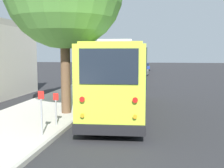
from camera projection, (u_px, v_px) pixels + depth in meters
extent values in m
plane|color=#28282B|center=(117.00, 118.00, 13.12)|extent=(160.00, 160.00, 0.00)
cube|color=beige|center=(38.00, 114.00, 13.73)|extent=(80.00, 4.20, 0.15)
cube|color=#AAA69D|center=(81.00, 115.00, 13.39)|extent=(80.00, 0.14, 0.15)
cube|color=#ADC633|center=(119.00, 77.00, 14.23)|extent=(10.03, 3.12, 3.07)
cube|color=black|center=(119.00, 104.00, 14.38)|extent=(10.08, 3.17, 0.28)
cube|color=black|center=(119.00, 64.00, 14.15)|extent=(9.23, 3.15, 1.48)
cube|color=black|center=(124.00, 61.00, 19.07)|extent=(0.18, 2.15, 1.55)
cube|color=black|center=(109.00, 66.00, 9.23)|extent=(0.16, 1.97, 1.18)
cube|color=black|center=(124.00, 51.00, 18.99)|extent=(0.16, 1.77, 0.22)
cube|color=#ADC633|center=(119.00, 46.00, 14.06)|extent=(9.41, 2.85, 0.10)
cube|color=silver|center=(116.00, 42.00, 12.30)|extent=(1.91, 1.51, 0.20)
cube|color=black|center=(124.00, 91.00, 19.32)|extent=(0.27, 2.48, 0.36)
cube|color=black|center=(109.00, 130.00, 9.44)|extent=(0.27, 2.48, 0.36)
cylinder|color=red|center=(82.00, 99.00, 9.35)|extent=(0.04, 0.18, 0.18)
cylinder|color=orange|center=(82.00, 115.00, 9.41)|extent=(0.04, 0.14, 0.14)
cylinder|color=red|center=(135.00, 100.00, 9.19)|extent=(0.04, 0.18, 0.18)
cylinder|color=orange|center=(135.00, 117.00, 9.25)|extent=(0.04, 0.14, 0.14)
cube|color=white|center=(112.00, 88.00, 19.42)|extent=(0.06, 0.32, 0.18)
cube|color=white|center=(136.00, 88.00, 19.27)|extent=(0.06, 0.32, 0.18)
cube|color=black|center=(103.00, 57.00, 18.84)|extent=(0.07, 0.10, 0.24)
cylinder|color=black|center=(105.00, 94.00, 17.36)|extent=(1.02, 0.37, 1.00)
cylinder|color=slate|center=(105.00, 94.00, 17.36)|extent=(0.47, 0.35, 0.45)
cylinder|color=black|center=(140.00, 95.00, 17.17)|extent=(1.02, 0.37, 1.00)
cylinder|color=slate|center=(140.00, 95.00, 17.17)|extent=(0.47, 0.35, 0.45)
cylinder|color=black|center=(89.00, 114.00, 11.73)|extent=(1.02, 0.37, 1.00)
cylinder|color=slate|center=(89.00, 114.00, 11.73)|extent=(0.47, 0.35, 0.45)
cylinder|color=black|center=(140.00, 115.00, 11.53)|extent=(1.02, 0.37, 1.00)
cylinder|color=slate|center=(140.00, 115.00, 11.53)|extent=(0.47, 0.35, 0.45)
cube|color=black|center=(130.00, 82.00, 25.07)|extent=(4.13, 1.94, 0.64)
cube|color=black|center=(130.00, 76.00, 24.90)|extent=(1.99, 1.59, 0.48)
cube|color=black|center=(130.00, 73.00, 24.88)|extent=(1.91, 1.55, 0.05)
cube|color=black|center=(133.00, 82.00, 27.08)|extent=(0.16, 1.69, 0.20)
cube|color=black|center=(126.00, 87.00, 23.10)|extent=(0.16, 1.69, 0.20)
cylinder|color=black|center=(123.00, 82.00, 26.49)|extent=(0.66, 0.23, 0.65)
cylinder|color=slate|center=(123.00, 82.00, 26.49)|extent=(0.30, 0.23, 0.29)
cylinder|color=black|center=(140.00, 82.00, 26.16)|extent=(0.66, 0.23, 0.65)
cylinder|color=slate|center=(140.00, 82.00, 26.16)|extent=(0.30, 0.23, 0.29)
cylinder|color=black|center=(118.00, 85.00, 24.01)|extent=(0.66, 0.23, 0.65)
cylinder|color=slate|center=(118.00, 85.00, 24.01)|extent=(0.30, 0.23, 0.29)
cylinder|color=black|center=(137.00, 85.00, 23.68)|extent=(0.66, 0.23, 0.65)
cylinder|color=slate|center=(137.00, 85.00, 23.68)|extent=(0.30, 0.23, 0.29)
cube|color=tan|center=(137.00, 76.00, 31.58)|extent=(4.11, 1.64, 0.63)
cube|color=black|center=(137.00, 71.00, 31.41)|extent=(1.95, 1.41, 0.48)
cube|color=tan|center=(137.00, 69.00, 31.38)|extent=(1.87, 1.37, 0.05)
cube|color=black|center=(138.00, 76.00, 33.63)|extent=(0.09, 1.57, 0.20)
cube|color=black|center=(135.00, 80.00, 29.57)|extent=(0.09, 1.57, 0.20)
cylinder|color=black|center=(131.00, 76.00, 32.98)|extent=(0.64, 0.20, 0.64)
cylinder|color=slate|center=(131.00, 76.00, 32.98)|extent=(0.29, 0.22, 0.29)
cylinder|color=black|center=(144.00, 77.00, 32.75)|extent=(0.64, 0.20, 0.64)
cylinder|color=slate|center=(144.00, 77.00, 32.75)|extent=(0.29, 0.22, 0.29)
cylinder|color=black|center=(129.00, 78.00, 30.43)|extent=(0.64, 0.20, 0.64)
cylinder|color=slate|center=(129.00, 78.00, 30.43)|extent=(0.29, 0.22, 0.29)
cylinder|color=black|center=(143.00, 79.00, 30.21)|extent=(0.64, 0.20, 0.64)
cylinder|color=slate|center=(143.00, 79.00, 30.21)|extent=(0.29, 0.22, 0.29)
cube|color=#A8AAAF|center=(140.00, 73.00, 37.31)|extent=(4.54, 2.06, 0.61)
cube|color=black|center=(140.00, 69.00, 37.14)|extent=(2.21, 1.63, 0.48)
cube|color=#A8AAAF|center=(140.00, 67.00, 37.11)|extent=(2.12, 1.59, 0.05)
cube|color=black|center=(143.00, 73.00, 39.48)|extent=(0.22, 1.64, 0.20)
cube|color=black|center=(138.00, 76.00, 35.18)|extent=(0.22, 1.64, 0.20)
cylinder|color=black|center=(136.00, 73.00, 38.86)|extent=(0.63, 0.25, 0.62)
cylinder|color=slate|center=(136.00, 73.00, 38.86)|extent=(0.30, 0.24, 0.28)
cylinder|color=black|center=(147.00, 73.00, 38.48)|extent=(0.63, 0.25, 0.62)
cylinder|color=slate|center=(147.00, 73.00, 38.48)|extent=(0.30, 0.24, 0.28)
cylinder|color=black|center=(133.00, 74.00, 36.17)|extent=(0.63, 0.25, 0.62)
cylinder|color=slate|center=(133.00, 74.00, 36.17)|extent=(0.30, 0.24, 0.28)
cylinder|color=black|center=(145.00, 75.00, 35.79)|extent=(0.63, 0.25, 0.62)
cylinder|color=slate|center=(145.00, 75.00, 35.79)|extent=(0.30, 0.24, 0.28)
cube|color=maroon|center=(141.00, 70.00, 43.34)|extent=(4.62, 1.88, 0.61)
cube|color=black|center=(141.00, 66.00, 43.17)|extent=(2.22, 1.54, 0.48)
cube|color=maroon|center=(141.00, 65.00, 43.14)|extent=(2.13, 1.50, 0.05)
cube|color=black|center=(141.00, 70.00, 45.64)|extent=(0.16, 1.61, 0.20)
cube|color=black|center=(140.00, 72.00, 41.10)|extent=(0.16, 1.61, 0.20)
cylinder|color=black|center=(136.00, 70.00, 44.86)|extent=(0.63, 0.23, 0.62)
cylinder|color=slate|center=(136.00, 70.00, 44.86)|extent=(0.29, 0.23, 0.28)
cylinder|color=black|center=(145.00, 70.00, 44.70)|extent=(0.63, 0.23, 0.62)
cylinder|color=slate|center=(145.00, 70.00, 44.70)|extent=(0.29, 0.23, 0.28)
cylinder|color=black|center=(135.00, 72.00, 42.03)|extent=(0.63, 0.23, 0.62)
cylinder|color=slate|center=(135.00, 72.00, 42.03)|extent=(0.29, 0.23, 0.28)
cylinder|color=black|center=(146.00, 72.00, 41.86)|extent=(0.63, 0.23, 0.62)
cylinder|color=slate|center=(146.00, 72.00, 41.86)|extent=(0.29, 0.23, 0.28)
cube|color=navy|center=(144.00, 68.00, 50.11)|extent=(4.23, 1.98, 0.65)
cube|color=black|center=(145.00, 64.00, 49.94)|extent=(2.04, 1.62, 0.48)
cube|color=navy|center=(145.00, 63.00, 49.92)|extent=(1.96, 1.58, 0.05)
cube|color=black|center=(144.00, 68.00, 52.20)|extent=(0.18, 1.69, 0.20)
cube|color=black|center=(145.00, 69.00, 48.07)|extent=(0.18, 1.69, 0.20)
cylinder|color=black|center=(140.00, 68.00, 51.50)|extent=(0.67, 0.24, 0.66)
cylinder|color=slate|center=(140.00, 68.00, 51.50)|extent=(0.31, 0.24, 0.30)
cylinder|color=black|center=(149.00, 68.00, 51.34)|extent=(0.67, 0.24, 0.66)
cylinder|color=slate|center=(149.00, 68.00, 51.34)|extent=(0.31, 0.24, 0.30)
cylinder|color=black|center=(140.00, 69.00, 48.92)|extent=(0.67, 0.24, 0.66)
cylinder|color=slate|center=(140.00, 69.00, 48.92)|extent=(0.31, 0.24, 0.30)
cylinder|color=black|center=(149.00, 69.00, 48.76)|extent=(0.67, 0.24, 0.66)
cylinder|color=slate|center=(149.00, 69.00, 48.76)|extent=(0.31, 0.24, 0.30)
cylinder|color=brown|center=(66.00, 73.00, 13.46)|extent=(0.46, 0.46, 3.91)
cylinder|color=gray|center=(42.00, 117.00, 9.88)|extent=(0.06, 0.06, 1.29)
cube|color=red|center=(41.00, 95.00, 9.80)|extent=(0.02, 0.22, 0.28)
cylinder|color=gray|center=(56.00, 112.00, 11.30)|extent=(0.06, 0.06, 1.01)
cube|color=red|center=(56.00, 97.00, 11.23)|extent=(0.02, 0.22, 0.28)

